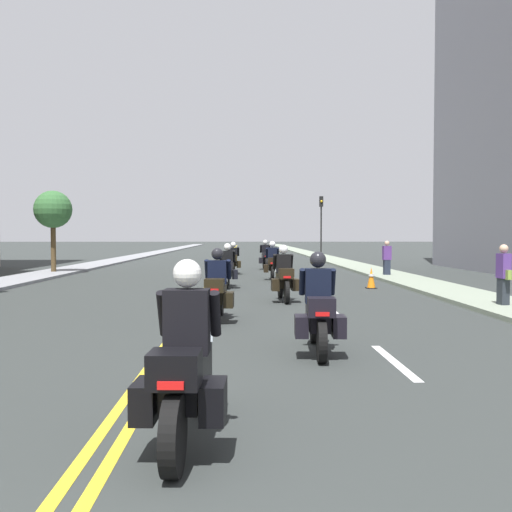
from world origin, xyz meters
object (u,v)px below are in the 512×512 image
Objects in this scene: motorcycle_2 at (217,291)px; motorcycle_6 at (233,261)px; traffic_cone_0 at (371,278)px; pedestrian_0 at (504,276)px; motorcycle_7 at (265,257)px; motorcycle_4 at (227,269)px; motorcycle_5 at (272,264)px; motorcycle_1 at (318,313)px; traffic_light_far at (321,216)px; street_tree_0 at (53,210)px; motorcycle_0 at (186,371)px; pedestrian_2 at (387,259)px; motorcycle_3 at (284,278)px.

motorcycle_2 is 15.44m from motorcycle_6.
motorcycle_6 reaches higher than traffic_cone_0.
motorcycle_7 is at bearing -168.21° from pedestrian_0.
motorcycle_5 is at bearing 64.81° from motorcycle_4.
traffic_light_far is at bearing 85.27° from motorcycle_1.
motorcycle_5 reaches higher than motorcycle_6.
motorcycle_7 is at bearing 81.09° from motorcycle_4.
motorcycle_2 is at bearing -61.13° from street_tree_0.
motorcycle_2 reaches higher than traffic_cone_0.
motorcycle_6 is 1.28× the size of pedestrian_0.
motorcycle_0 is 26.76m from motorcycle_7.
motorcycle_0 is 1.04× the size of motorcycle_4.
motorcycle_6 is (0.05, 22.78, -0.00)m from motorcycle_0.
traffic_light_far is (6.58, 39.19, 2.72)m from motorcycle_0.
pedestrian_2 is (5.17, -6.35, 0.19)m from motorcycle_7.
traffic_cone_0 is (3.37, 3.94, -0.30)m from motorcycle_3.
motorcycle_1 is at bearing -113.53° from pedestrian_2.
motorcycle_2 is 2.97× the size of traffic_cone_0.
motorcycle_0 is 11.59m from pedestrian_0.
motorcycle_4 is 11.36m from motorcycle_7.
motorcycle_6 is 9.24m from traffic_cone_0.
motorcycle_0 reaches higher than motorcycle_4.
motorcycle_0 is 0.47× the size of traffic_light_far.
pedestrian_2 is (5.25, 16.47, 0.19)m from motorcycle_1.
street_tree_0 is (-8.63, 7.50, 2.43)m from motorcycle_4.
street_tree_0 is at bearing 121.64° from motorcycle_1.
pedestrian_0 is at bearing 17.24° from motorcycle_2.
street_tree_0 reaches higher than traffic_cone_0.
pedestrian_0 is at bearing -75.72° from motorcycle_7.
pedestrian_0 is at bearing 47.78° from motorcycle_1.
motorcycle_5 reaches higher than motorcycle_2.
motorcycle_4 is at bearing -105.60° from traffic_light_far.
motorcycle_7 is 12.14m from traffic_cone_0.
motorcycle_0 is 1.08× the size of motorcycle_5.
motorcycle_2 is at bearing -97.93° from motorcycle_7.
street_tree_0 is (-15.61, 2.63, 2.25)m from pedestrian_2.
traffic_cone_0 is (3.35, 11.14, -0.28)m from motorcycle_1.
motorcycle_7 reaches higher than traffic_cone_0.
motorcycle_3 reaches higher than motorcycle_4.
motorcycle_5 is at bearing -157.40° from pedestrian_0.
motorcycle_2 is 1.01× the size of motorcycle_7.
motorcycle_6 is (0.09, 7.30, -0.01)m from motorcycle_4.
pedestrian_2 is at bearing 75.49° from motorcycle_1.
motorcycle_3 is 15.95m from street_tree_0.
street_tree_0 reaches higher than motorcycle_0.
motorcycle_1 is at bearing -81.24° from motorcycle_4.
motorcycle_2 is at bearing -101.76° from traffic_light_far.
motorcycle_6 is at bearing 98.12° from motorcycle_1.
motorcycle_3 is at bearing 83.96° from motorcycle_0.
motorcycle_0 is at bearing -110.44° from motorcycle_1.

